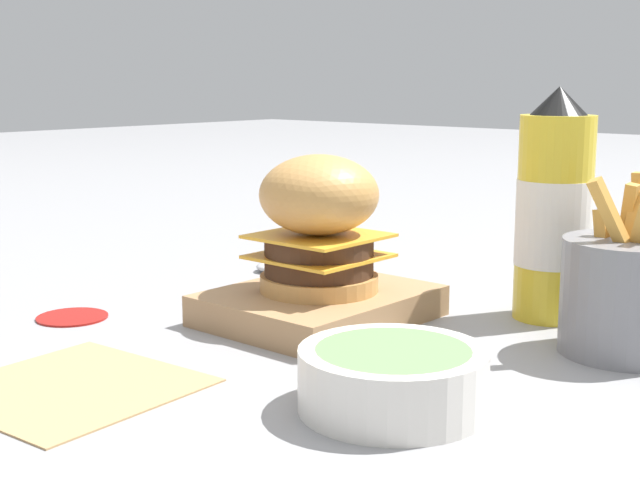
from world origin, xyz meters
The scene contains 9 objects.
ground_plane centered at (0.00, 0.00, 0.00)m, with size 6.00×6.00×0.00m, color gray.
serving_board centered at (0.00, 0.00, 0.01)m, with size 0.20×0.17×0.03m.
burger centered at (0.00, 0.00, 0.10)m, with size 0.11×0.11×0.13m.
ketchup_bottle centered at (0.16, -0.16, 0.10)m, with size 0.07×0.07×0.22m.
fries_basket centered at (0.10, -0.27, 0.05)m, with size 0.11×0.11×0.15m.
side_bowl centered at (-0.14, -0.20, 0.02)m, with size 0.13×0.13×0.04m.
spoon centered at (0.15, 0.20, 0.01)m, with size 0.16×0.06×0.01m.
ketchup_puddle centered at (-0.15, 0.19, 0.00)m, with size 0.07×0.07×0.00m.
parchment_square centered at (-0.27, 0.01, 0.00)m, with size 0.18×0.18×0.00m.
Camera 1 is at (-0.63, -0.55, 0.23)m, focal length 50.00 mm.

